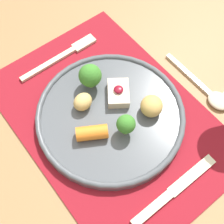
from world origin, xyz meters
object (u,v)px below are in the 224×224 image
(spoon, at_px, (211,94))
(dinner_plate, at_px, (112,112))
(fork, at_px, (64,55))
(knife, at_px, (169,195))

(spoon, bearing_deg, dinner_plate, -111.06)
(fork, bearing_deg, spoon, 32.84)
(dinner_plate, bearing_deg, spoon, 65.66)
(fork, relative_size, knife, 1.00)
(dinner_plate, height_order, spoon, dinner_plate)
(fork, distance_m, knife, 0.38)
(dinner_plate, bearing_deg, knife, -5.59)
(dinner_plate, xyz_separation_m, knife, (0.19, -0.02, -0.01))
(dinner_plate, relative_size, fork, 1.53)
(spoon, bearing_deg, knife, -61.40)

